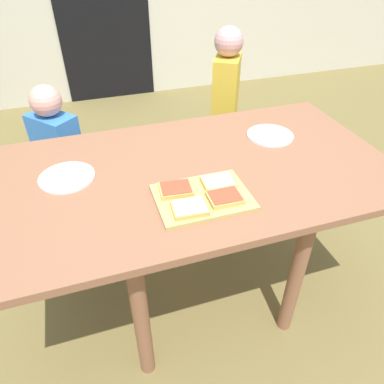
{
  "coord_description": "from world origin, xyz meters",
  "views": [
    {
      "loc": [
        -0.39,
        -1.14,
        1.55
      ],
      "look_at": [
        -0.02,
        0.0,
        0.64
      ],
      "focal_mm": 33.57,
      "sensor_mm": 36.0,
      "label": 1
    }
  ],
  "objects_px": {
    "pizza_slice_near_left": "(190,208)",
    "pizza_slice_far_left": "(176,189)",
    "pizza_slice_near_right": "(225,198)",
    "plate_white_left": "(67,177)",
    "dining_table": "(197,187)",
    "pizza_slice_far_right": "(218,182)",
    "child_left": "(61,159)",
    "plate_white_right": "(270,135)",
    "child_right": "(225,106)",
    "cutting_board": "(203,197)"
  },
  "relations": [
    {
      "from": "dining_table",
      "to": "pizza_slice_near_right",
      "type": "xyz_separation_m",
      "value": [
        0.02,
        -0.24,
        0.12
      ]
    },
    {
      "from": "pizza_slice_near_left",
      "to": "child_left",
      "type": "distance_m",
      "value": 1.03
    },
    {
      "from": "dining_table",
      "to": "pizza_slice_near_right",
      "type": "bearing_deg",
      "value": -85.04
    },
    {
      "from": "plate_white_left",
      "to": "cutting_board",
      "type": "bearing_deg",
      "value": -31.73
    },
    {
      "from": "dining_table",
      "to": "plate_white_right",
      "type": "distance_m",
      "value": 0.44
    },
    {
      "from": "child_left",
      "to": "child_right",
      "type": "xyz_separation_m",
      "value": [
        1.01,
        0.16,
        0.1
      ]
    },
    {
      "from": "pizza_slice_near_right",
      "to": "child_left",
      "type": "bearing_deg",
      "value": 123.21
    },
    {
      "from": "pizza_slice_far_right",
      "to": "plate_white_right",
      "type": "height_order",
      "value": "pizza_slice_far_right"
    },
    {
      "from": "pizza_slice_far_right",
      "to": "plate_white_right",
      "type": "distance_m",
      "value": 0.48
    },
    {
      "from": "pizza_slice_far_left",
      "to": "child_right",
      "type": "distance_m",
      "value": 1.12
    },
    {
      "from": "child_right",
      "to": "pizza_slice_far_left",
      "type": "bearing_deg",
      "value": -121.83
    },
    {
      "from": "cutting_board",
      "to": "child_right",
      "type": "relative_size",
      "value": 0.31
    },
    {
      "from": "pizza_slice_near_right",
      "to": "cutting_board",
      "type": "bearing_deg",
      "value": 144.87
    },
    {
      "from": "cutting_board",
      "to": "plate_white_left",
      "type": "distance_m",
      "value": 0.53
    },
    {
      "from": "pizza_slice_far_right",
      "to": "child_right",
      "type": "distance_m",
      "value": 1.05
    },
    {
      "from": "pizza_slice_far_left",
      "to": "pizza_slice_far_right",
      "type": "distance_m",
      "value": 0.16
    },
    {
      "from": "child_left",
      "to": "child_right",
      "type": "height_order",
      "value": "child_right"
    },
    {
      "from": "plate_white_left",
      "to": "child_left",
      "type": "height_order",
      "value": "child_left"
    },
    {
      "from": "pizza_slice_near_right",
      "to": "pizza_slice_far_left",
      "type": "bearing_deg",
      "value": 146.19
    },
    {
      "from": "cutting_board",
      "to": "plate_white_left",
      "type": "bearing_deg",
      "value": 148.27
    },
    {
      "from": "child_left",
      "to": "pizza_slice_far_left",
      "type": "bearing_deg",
      "value": -61.3
    },
    {
      "from": "pizza_slice_near_left",
      "to": "plate_white_left",
      "type": "relative_size",
      "value": 0.58
    },
    {
      "from": "dining_table",
      "to": "plate_white_right",
      "type": "relative_size",
      "value": 7.48
    },
    {
      "from": "plate_white_left",
      "to": "dining_table",
      "type": "bearing_deg",
      "value": -10.15
    },
    {
      "from": "pizza_slice_far_right",
      "to": "dining_table",
      "type": "bearing_deg",
      "value": 102.26
    },
    {
      "from": "pizza_slice_near_right",
      "to": "plate_white_left",
      "type": "bearing_deg",
      "value": 147.82
    },
    {
      "from": "pizza_slice_near_left",
      "to": "plate_white_left",
      "type": "bearing_deg",
      "value": 138.37
    },
    {
      "from": "pizza_slice_near_left",
      "to": "plate_white_right",
      "type": "bearing_deg",
      "value": 38.03
    },
    {
      "from": "cutting_board",
      "to": "plate_white_left",
      "type": "relative_size",
      "value": 1.57
    },
    {
      "from": "plate_white_left",
      "to": "plate_white_right",
      "type": "xyz_separation_m",
      "value": [
        0.9,
        0.06,
        0.0
      ]
    },
    {
      "from": "pizza_slice_near_right",
      "to": "pizza_slice_near_left",
      "type": "xyz_separation_m",
      "value": [
        -0.13,
        -0.02,
        0.0
      ]
    },
    {
      "from": "dining_table",
      "to": "cutting_board",
      "type": "distance_m",
      "value": 0.22
    },
    {
      "from": "child_right",
      "to": "pizza_slice_far_right",
      "type": "bearing_deg",
      "value": -114.05
    },
    {
      "from": "plate_white_left",
      "to": "pizza_slice_near_left",
      "type": "bearing_deg",
      "value": -41.63
    },
    {
      "from": "dining_table",
      "to": "child_left",
      "type": "distance_m",
      "value": 0.86
    },
    {
      "from": "pizza_slice_far_right",
      "to": "child_left",
      "type": "height_order",
      "value": "child_left"
    },
    {
      "from": "dining_table",
      "to": "plate_white_right",
      "type": "bearing_deg",
      "value": 20.51
    },
    {
      "from": "dining_table",
      "to": "pizza_slice_far_right",
      "type": "relative_size",
      "value": 13.01
    },
    {
      "from": "child_left",
      "to": "plate_white_left",
      "type": "bearing_deg",
      "value": -84.22
    },
    {
      "from": "cutting_board",
      "to": "plate_white_right",
      "type": "height_order",
      "value": "cutting_board"
    },
    {
      "from": "pizza_slice_near_left",
      "to": "pizza_slice_far_left",
      "type": "distance_m",
      "value": 0.12
    },
    {
      "from": "cutting_board",
      "to": "pizza_slice_far_right",
      "type": "height_order",
      "value": "pizza_slice_far_right"
    },
    {
      "from": "plate_white_right",
      "to": "child_left",
      "type": "relative_size",
      "value": 0.23
    },
    {
      "from": "pizza_slice_far_right",
      "to": "plate_white_left",
      "type": "height_order",
      "value": "pizza_slice_far_right"
    },
    {
      "from": "dining_table",
      "to": "plate_white_right",
      "type": "height_order",
      "value": "plate_white_right"
    },
    {
      "from": "pizza_slice_far_left",
      "to": "pizza_slice_far_right",
      "type": "relative_size",
      "value": 1.04
    },
    {
      "from": "plate_white_right",
      "to": "child_left",
      "type": "distance_m",
      "value": 1.1
    },
    {
      "from": "dining_table",
      "to": "plate_white_left",
      "type": "distance_m",
      "value": 0.52
    },
    {
      "from": "pizza_slice_far_left",
      "to": "plate_white_left",
      "type": "relative_size",
      "value": 0.59
    },
    {
      "from": "child_right",
      "to": "plate_white_left",
      "type": "bearing_deg",
      "value": -143.29
    }
  ]
}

